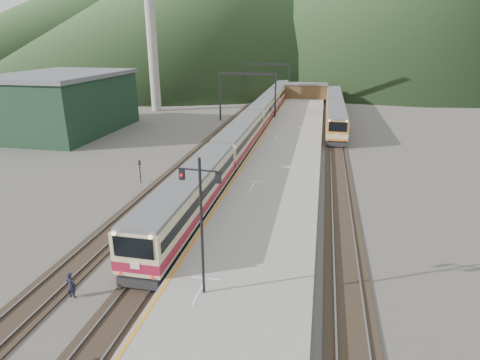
% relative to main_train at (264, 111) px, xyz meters
% --- Properties ---
extents(track_main, '(2.60, 200.00, 0.23)m').
position_rel_main_train_xyz_m(track_main, '(0.00, -14.73, -1.87)').
color(track_main, black).
rests_on(track_main, ground).
extents(track_far, '(2.60, 200.00, 0.23)m').
position_rel_main_train_xyz_m(track_far, '(-5.00, -14.73, -1.87)').
color(track_far, black).
rests_on(track_far, ground).
extents(track_second, '(2.60, 200.00, 0.23)m').
position_rel_main_train_xyz_m(track_second, '(11.50, -14.73, -1.87)').
color(track_second, black).
rests_on(track_second, ground).
extents(platform, '(8.00, 100.00, 1.00)m').
position_rel_main_train_xyz_m(platform, '(5.60, -16.73, -1.44)').
color(platform, gray).
rests_on(platform, ground).
extents(gantry_near, '(9.55, 0.25, 8.00)m').
position_rel_main_train_xyz_m(gantry_near, '(-2.85, 0.27, 3.64)').
color(gantry_near, black).
rests_on(gantry_near, ground).
extents(gantry_far, '(9.55, 0.25, 8.00)m').
position_rel_main_train_xyz_m(gantry_far, '(-2.85, 25.27, 3.64)').
color(gantry_far, black).
rests_on(gantry_far, ground).
extents(warehouse, '(14.50, 20.50, 8.60)m').
position_rel_main_train_xyz_m(warehouse, '(-28.00, -12.73, 2.37)').
color(warehouse, black).
rests_on(warehouse, ground).
extents(smokestack, '(1.80, 1.80, 30.00)m').
position_rel_main_train_xyz_m(smokestack, '(-22.00, 7.27, 13.06)').
color(smokestack, '#9E998E').
rests_on(smokestack, ground).
extents(station_shed, '(9.40, 4.40, 3.10)m').
position_rel_main_train_xyz_m(station_shed, '(5.60, 23.27, 0.63)').
color(station_shed, brown).
rests_on(station_shed, platform).
extents(hill_a, '(180.00, 180.00, 60.00)m').
position_rel_main_train_xyz_m(hill_a, '(-40.00, 135.27, 28.06)').
color(hill_a, '#2D4622').
rests_on(hill_a, ground).
extents(hill_d, '(200.00, 200.00, 55.00)m').
position_rel_main_train_xyz_m(hill_d, '(-120.00, 185.27, 25.56)').
color(hill_d, '#2D4622').
rests_on(hill_d, ground).
extents(main_train, '(2.81, 96.33, 3.42)m').
position_rel_main_train_xyz_m(main_train, '(0.00, 0.00, 0.00)').
color(main_train, '#D1BD88').
rests_on(main_train, track_main).
extents(second_train, '(2.75, 37.43, 3.35)m').
position_rel_main_train_xyz_m(second_train, '(11.50, 4.14, -0.04)').
color(second_train, '#CB7930').
rests_on(second_train, track_second).
extents(signal_mast, '(2.20, 0.32, 7.26)m').
position_rel_main_train_xyz_m(signal_mast, '(4.05, -48.75, 3.47)').
color(signal_mast, black).
rests_on(signal_mast, platform).
extents(short_signal_b, '(0.23, 0.18, 2.27)m').
position_rel_main_train_xyz_m(short_signal_b, '(-2.94, -19.52, -0.48)').
color(short_signal_b, black).
rests_on(short_signal_b, ground).
extents(short_signal_c, '(0.26, 0.22, 2.27)m').
position_rel_main_train_xyz_m(short_signal_c, '(-7.49, -31.46, -0.48)').
color(short_signal_c, black).
rests_on(short_signal_c, ground).
extents(worker, '(0.60, 0.43, 1.54)m').
position_rel_main_train_xyz_m(worker, '(-3.30, -49.28, -1.17)').
color(worker, black).
rests_on(worker, ground).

